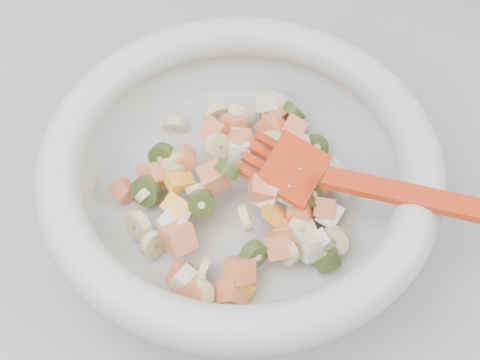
# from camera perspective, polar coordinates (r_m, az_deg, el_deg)

# --- Properties ---
(counter) EXTENTS (2.00, 0.60, 0.90)m
(counter) POSITION_cam_1_polar(r_m,az_deg,el_deg) (1.05, 0.70, -14.39)
(counter) COLOR gray
(counter) RESTS_ON ground
(mixing_bowl) EXTENTS (0.42, 0.35, 0.12)m
(mixing_bowl) POSITION_cam_1_polar(r_m,az_deg,el_deg) (0.59, 0.04, 0.36)
(mixing_bowl) COLOR beige
(mixing_bowl) RESTS_ON counter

